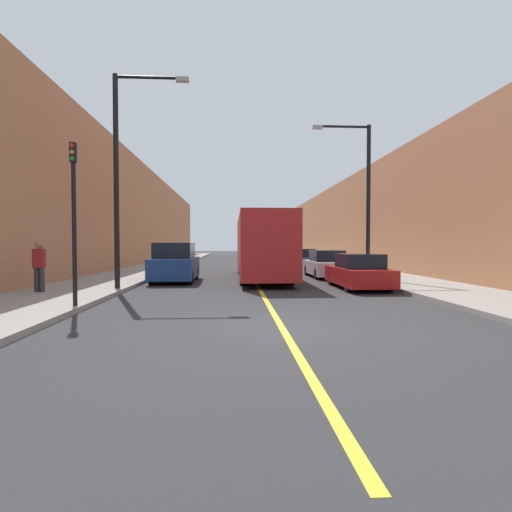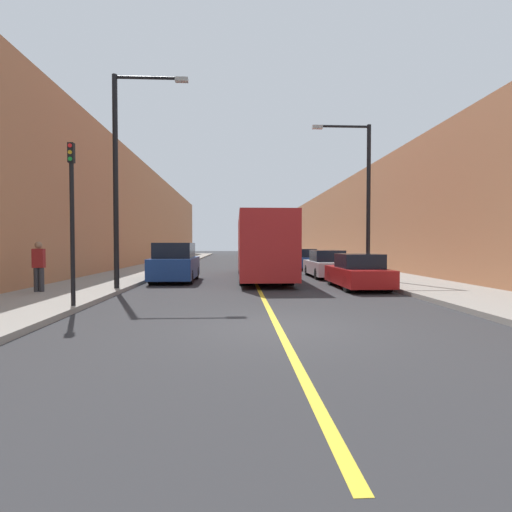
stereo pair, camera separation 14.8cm
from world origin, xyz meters
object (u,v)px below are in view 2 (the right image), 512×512
object	(u,v)px
street_lamp_right	(363,190)
traffic_light	(72,218)
bus	(262,246)
street_lamp_left	(122,167)
car_right_far	(304,260)
parked_suv_left	(175,264)
car_right_mid	(326,265)
car_right_near	(358,273)
pedestrian	(39,266)

from	to	relation	value
street_lamp_right	traffic_light	xyz separation A→B (m)	(-10.83, -8.09, -1.91)
bus	traffic_light	world-z (taller)	traffic_light
street_lamp_right	traffic_light	world-z (taller)	street_lamp_right
street_lamp_left	traffic_light	bearing A→B (deg)	-91.94
bus	car_right_far	distance (m)	8.80
street_lamp_left	street_lamp_right	xyz separation A→B (m)	(10.68, 3.68, -0.34)
parked_suv_left	car_right_mid	distance (m)	8.41
car_right_near	street_lamp_right	size ratio (longest dim) A/B	0.57
car_right_far	bus	bearing A→B (deg)	-114.83
traffic_light	street_lamp_left	bearing A→B (deg)	88.06
parked_suv_left	car_right_near	world-z (taller)	parked_suv_left
street_lamp_left	street_lamp_right	world-z (taller)	street_lamp_left
parked_suv_left	traffic_light	world-z (taller)	traffic_light
bus	car_right_near	size ratio (longest dim) A/B	2.66
pedestrian	car_right_near	bearing A→B (deg)	8.30
car_right_far	parked_suv_left	bearing A→B (deg)	-130.03
bus	car_right_mid	bearing A→B (deg)	8.13
car_right_near	car_right_far	distance (m)	13.07
traffic_light	pedestrian	bearing A→B (deg)	127.13
traffic_light	street_lamp_right	bearing A→B (deg)	36.76
car_right_far	street_lamp_left	xyz separation A→B (m)	(-9.47, -13.83, 4.18)
parked_suv_left	car_right_near	size ratio (longest dim) A/B	1.02
street_lamp_left	pedestrian	bearing A→B (deg)	-159.19
parked_suv_left	car_right_mid	bearing A→B (deg)	15.37
parked_suv_left	car_right_far	xyz separation A→B (m)	(8.09, 9.63, -0.21)
traffic_light	car_right_far	bearing A→B (deg)	62.20
bus	car_right_far	bearing A→B (deg)	65.17
car_right_far	street_lamp_right	xyz separation A→B (m)	(1.21, -10.15, 3.84)
street_lamp_left	pedestrian	distance (m)	4.75
car_right_near	car_right_far	size ratio (longest dim) A/B	1.00
car_right_mid	street_lamp_left	bearing A→B (deg)	-145.87
street_lamp_left	pedestrian	world-z (taller)	street_lamp_left
street_lamp_right	traffic_light	bearing A→B (deg)	-143.24
street_lamp_left	car_right_mid	bearing A→B (deg)	34.13
bus	car_right_mid	distance (m)	3.88
car_right_mid	pedestrian	size ratio (longest dim) A/B	2.60
bus	street_lamp_left	xyz separation A→B (m)	(-5.80, -5.90, 3.08)
bus	street_lamp_left	distance (m)	8.83
car_right_mid	traffic_light	bearing A→B (deg)	-131.63
bus	parked_suv_left	world-z (taller)	bus
parked_suv_left	street_lamp_right	size ratio (longest dim) A/B	0.58
parked_suv_left	car_right_mid	xyz separation A→B (m)	(8.11, 2.23, -0.20)
street_lamp_left	parked_suv_left	bearing A→B (deg)	71.83
car_right_far	traffic_light	world-z (taller)	traffic_light
parked_suv_left	traffic_light	bearing A→B (deg)	-100.06
parked_suv_left	street_lamp_right	bearing A→B (deg)	-3.21
car_right_mid	street_lamp_left	xyz separation A→B (m)	(-9.49, -6.43, 4.17)
bus	car_right_mid	size ratio (longest dim) A/B	2.46
street_lamp_left	car_right_far	bearing A→B (deg)	55.60
car_right_near	car_right_mid	world-z (taller)	car_right_mid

